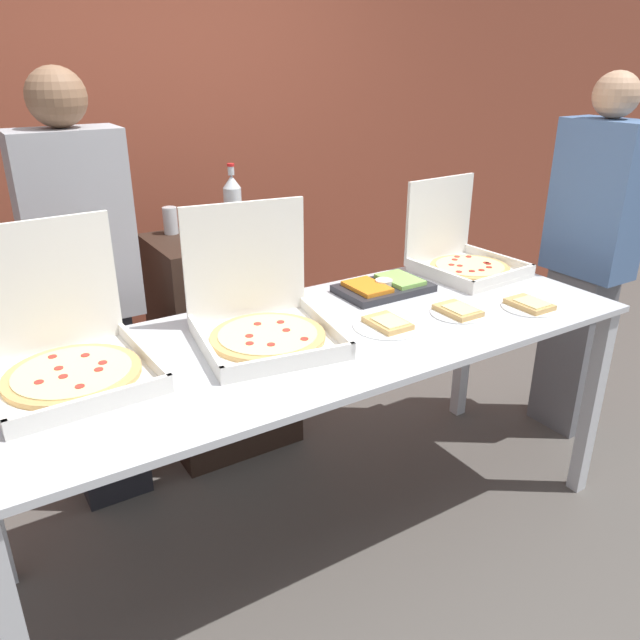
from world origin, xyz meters
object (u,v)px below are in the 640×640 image
(pizza_box_far_left, at_px, (262,317))
(paper_plate_front_left, at_px, (530,305))
(paper_plate_front_center, at_px, (458,311))
(soda_bottle, at_px, (233,205))
(person_guest_cap, at_px, (588,257))
(soda_can_silver, at_px, (170,220))
(pizza_box_near_right, at_px, (462,256))
(person_guest_plaid, at_px, (87,295))
(veggie_tray, at_px, (384,287))
(pizza_box_far_right, at_px, (65,352))
(soda_can_colored, at_px, (255,224))
(paper_plate_front_right, at_px, (388,324))

(pizza_box_far_left, relative_size, paper_plate_front_left, 2.48)
(paper_plate_front_center, bearing_deg, soda_bottle, 118.61)
(paper_plate_front_center, relative_size, person_guest_cap, 0.12)
(paper_plate_front_center, relative_size, soda_can_silver, 1.71)
(pizza_box_near_right, bearing_deg, person_guest_plaid, 160.12)
(veggie_tray, distance_m, person_guest_cap, 1.12)
(pizza_box_far_right, distance_m, paper_plate_front_center, 1.43)
(veggie_tray, bearing_deg, paper_plate_front_left, -50.33)
(paper_plate_front_left, bearing_deg, soda_can_silver, 129.67)
(pizza_box_near_right, height_order, person_guest_plaid, person_guest_plaid)
(soda_can_colored, bearing_deg, person_guest_plaid, -179.40)
(veggie_tray, relative_size, person_guest_plaid, 0.22)
(paper_plate_front_left, bearing_deg, person_guest_cap, 20.03)
(pizza_box_far_left, xyz_separation_m, veggie_tray, (0.66, 0.15, -0.06))
(pizza_box_near_right, relative_size, paper_plate_front_left, 2.07)
(pizza_box_far_right, xyz_separation_m, paper_plate_front_right, (1.09, -0.23, -0.07))
(pizza_box_far_left, distance_m, person_guest_plaid, 0.80)
(paper_plate_front_center, bearing_deg, person_guest_cap, 8.93)
(person_guest_cap, bearing_deg, pizza_box_far_left, 88.40)
(pizza_box_near_right, xyz_separation_m, soda_bottle, (-0.90, 0.55, 0.24))
(paper_plate_front_center, xyz_separation_m, soda_bottle, (-0.51, 0.94, 0.30))
(pizza_box_near_right, xyz_separation_m, paper_plate_front_right, (-0.69, -0.34, -0.06))
(person_guest_cap, bearing_deg, person_guest_plaid, 72.41)
(paper_plate_front_center, bearing_deg, soda_can_silver, 123.05)
(pizza_box_far_left, relative_size, pizza_box_far_right, 1.08)
(pizza_box_far_right, distance_m, soda_bottle, 1.13)
(pizza_box_near_right, relative_size, soda_can_silver, 3.64)
(veggie_tray, distance_m, soda_can_colored, 0.65)
(pizza_box_near_right, xyz_separation_m, paper_plate_front_left, (-0.10, -0.49, -0.06))
(paper_plate_front_right, bearing_deg, pizza_box_far_left, 159.84)
(person_guest_plaid, bearing_deg, person_guest_cap, 162.41)
(pizza_box_far_left, bearing_deg, pizza_box_near_right, 17.86)
(paper_plate_front_center, distance_m, veggie_tray, 0.37)
(pizza_box_far_right, distance_m, soda_can_colored, 1.13)
(paper_plate_front_left, relative_size, paper_plate_front_center, 1.03)
(paper_plate_front_right, distance_m, veggie_tray, 0.38)
(soda_can_silver, height_order, person_guest_plaid, person_guest_plaid)
(paper_plate_front_right, xyz_separation_m, soda_bottle, (-0.20, 0.89, 0.30))
(soda_bottle, relative_size, person_guest_cap, 0.18)
(veggie_tray, xyz_separation_m, soda_can_silver, (-0.65, 0.78, 0.21))
(soda_can_colored, xyz_separation_m, person_guest_plaid, (-0.76, -0.01, -0.19))
(paper_plate_front_right, xyz_separation_m, person_guest_cap, (1.32, 0.11, 0.01))
(pizza_box_far_left, relative_size, person_guest_cap, 0.30)
(paper_plate_front_left, xyz_separation_m, paper_plate_front_right, (-0.60, 0.15, -0.00))
(veggie_tray, height_order, person_guest_plaid, person_guest_plaid)
(paper_plate_front_center, xyz_separation_m, person_guest_plaid, (-1.20, 0.86, 0.03))
(paper_plate_front_left, relative_size, person_guest_cap, 0.12)
(pizza_box_near_right, bearing_deg, person_guest_cap, -23.39)
(paper_plate_front_right, bearing_deg, soda_bottle, 102.77)
(soda_can_colored, relative_size, person_guest_plaid, 0.07)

